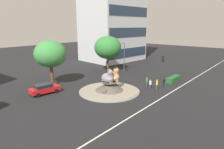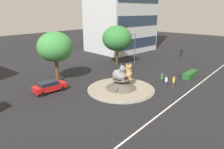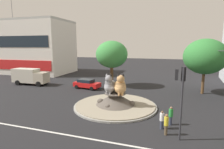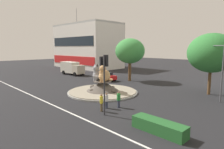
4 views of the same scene
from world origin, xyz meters
name	(u,v)px [view 2 (image 2 of 4)]	position (x,y,z in m)	size (l,w,h in m)	color
ground_plane	(121,90)	(0.00, 0.00, 0.00)	(160.00, 160.00, 0.00)	black
lane_centreline	(171,105)	(0.00, -7.71, 0.00)	(112.00, 0.20, 0.01)	silver
roundabout_island	(121,86)	(0.00, 0.00, 0.58)	(9.57, 9.57, 1.65)	gray
cat_statue_grey	(120,74)	(-0.58, -0.20, 2.52)	(1.49, 2.41, 2.38)	gray
cat_statue_calico	(125,72)	(0.65, -0.26, 2.55)	(2.08, 2.81, 2.48)	tan
traffic_light_mast	(181,60)	(6.75, -5.65, 4.04)	(0.76, 0.49, 5.54)	#2D2D33
clipped_hedge_strip	(190,74)	(12.30, -5.33, 0.45)	(4.12, 1.20, 0.90)	#235B28
broadleaf_tree_behind_island	(117,38)	(10.56, 9.44, 5.47)	(5.98, 5.98, 8.02)	brown
second_tree_near_tower	(55,47)	(-3.71, 9.96, 5.52)	(5.41, 5.41, 7.85)	brown
streetlight_arm	(134,47)	(12.56, 6.62, 3.81)	(2.16, 0.66, 6.47)	#4C4C51
pedestrian_yellow_shirt	(174,81)	(5.82, -5.26, 0.93)	(0.33, 0.33, 1.73)	brown
pedestrian_green_shirt	(162,78)	(6.16, -3.20, 0.89)	(0.38, 0.38, 1.69)	#33384C
pedestrian_white_shirt	(166,81)	(5.45, -4.25, 0.83)	(0.38, 0.38, 1.60)	#33384C
sedan_on_far_lane	(49,86)	(-7.11, 7.07, 0.81)	(4.60, 2.50, 1.54)	red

